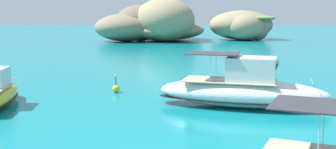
% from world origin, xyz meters
% --- Properties ---
extents(islet_large, '(28.89, 26.44, 9.07)m').
position_xyz_m(islet_large, '(-4.76, 75.91, 3.37)').
color(islet_large, '#756651').
rests_on(islet_large, ground).
extents(islet_small, '(19.29, 18.16, 6.55)m').
position_xyz_m(islet_small, '(15.61, 80.56, 3.14)').
color(islet_small, '#9E8966').
rests_on(islet_small, ground).
extents(motorboat_white, '(11.49, 5.90, 3.45)m').
position_xyz_m(motorboat_white, '(5.10, 10.81, 1.09)').
color(motorboat_white, white).
rests_on(motorboat_white, ground).
extents(channel_buoy, '(0.56, 0.56, 1.48)m').
position_xyz_m(channel_buoy, '(-3.80, 15.68, 0.34)').
color(channel_buoy, yellow).
rests_on(channel_buoy, ground).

